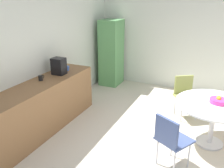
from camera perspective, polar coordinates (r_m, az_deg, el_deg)
The scene contains 12 objects.
ground_plane at distance 4.00m, azimuth 18.63°, elevation -16.87°, with size 6.00×6.00×0.00m, color beige.
wall_back at distance 4.63m, azimuth -18.99°, elevation 6.16°, with size 6.00×0.10×2.60m, color silver.
wall_side_right at distance 6.32m, azimuth 23.45°, elevation 9.19°, with size 0.10×6.00×2.60m, color silver.
counter_block at distance 4.54m, azimuth -16.32°, elevation -5.29°, with size 2.59×0.60×0.90m, color brown.
locker_cabinet at distance 6.55m, azimuth -0.17°, elevation 7.36°, with size 0.60×0.50×1.74m, color #599959.
round_table at distance 4.20m, azimuth 22.99°, elevation -5.67°, with size 1.23×1.23×0.74m.
chair_navy at distance 3.48m, azimuth 13.55°, elevation -11.98°, with size 0.57×0.57×0.83m.
chair_olive at distance 5.06m, azimuth 16.82°, elevation -1.73°, with size 0.58×0.58×0.83m.
fruit_bowl at distance 4.17m, azimuth 23.82°, elevation -3.57°, with size 0.27×0.27×0.11m.
mug_white at distance 4.51m, azimuth -16.45°, elevation 1.38°, with size 0.13×0.08×0.09m.
mug_green at distance 4.99m, azimuth -10.56°, elevation 3.71°, with size 0.13×0.08×0.09m.
coffee_maker at distance 4.75m, azimuth -12.43°, elevation 4.13°, with size 0.20×0.24×0.32m, color black.
Camera 1 is at (-3.23, -0.15, 2.36)m, focal length 38.78 mm.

